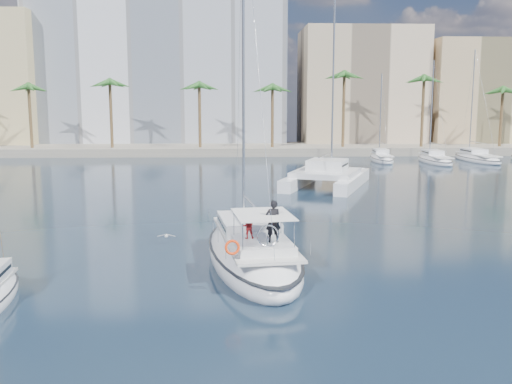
{
  "coord_description": "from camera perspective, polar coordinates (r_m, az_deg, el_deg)",
  "views": [
    {
      "loc": [
        -0.12,
        -28.09,
        7.81
      ],
      "look_at": [
        1.18,
        1.5,
        3.14
      ],
      "focal_mm": 40.0,
      "sensor_mm": 36.0,
      "label": 1
    }
  ],
  "objects": [
    {
      "name": "ground",
      "position": [
        29.15,
        -2.2,
        -6.59
      ],
      "size": [
        160.0,
        160.0,
        0.0
      ],
      "primitive_type": "plane",
      "color": "black",
      "rests_on": "ground"
    },
    {
      "name": "quay",
      "position": [
        89.38,
        -2.43,
        4.31
      ],
      "size": [
        120.0,
        14.0,
        1.2
      ],
      "primitive_type": "cube",
      "color": "gray",
      "rests_on": "ground"
    },
    {
      "name": "building_modern",
      "position": [
        101.97,
        -9.41,
        12.31
      ],
      "size": [
        42.0,
        16.0,
        28.0
      ],
      "primitive_type": "cube",
      "color": "silver",
      "rests_on": "ground"
    },
    {
      "name": "building_beige",
      "position": [
        100.58,
        10.36,
        10.05
      ],
      "size": [
        20.0,
        14.0,
        20.0
      ],
      "primitive_type": "cube",
      "color": "#C8AE8F",
      "rests_on": "ground"
    },
    {
      "name": "building_tan_right",
      "position": [
        104.92,
        21.43,
        8.99
      ],
      "size": [
        18.0,
        12.0,
        18.0
      ],
      "primitive_type": "cube",
      "color": "tan",
      "rests_on": "ground"
    },
    {
      "name": "palm_centre",
      "position": [
        85.13,
        -2.47,
        10.6
      ],
      "size": [
        3.6,
        3.6,
        12.3
      ],
      "color": "brown",
      "rests_on": "ground"
    },
    {
      "name": "palm_right",
      "position": [
        91.71,
        19.64,
        9.98
      ],
      "size": [
        3.6,
        3.6,
        12.3
      ],
      "color": "brown",
      "rests_on": "ground"
    },
    {
      "name": "main_sloop",
      "position": [
        27.99,
        -0.37,
        -6.05
      ],
      "size": [
        5.72,
        13.3,
        19.12
      ],
      "rotation": [
        0.0,
        0.0,
        0.13
      ],
      "color": "white",
      "rests_on": "ground"
    },
    {
      "name": "catamaran",
      "position": [
        54.09,
        7.1,
        1.81
      ],
      "size": [
        10.23,
        13.62,
        17.79
      ],
      "rotation": [
        0.0,
        0.0,
        -0.38
      ],
      "color": "white",
      "rests_on": "ground"
    },
    {
      "name": "seagull",
      "position": [
        32.02,
        -8.95,
        -4.35
      ],
      "size": [
        1.01,
        0.43,
        0.19
      ],
      "color": "silver",
      "rests_on": "ground"
    },
    {
      "name": "moored_yacht_a",
      "position": [
        78.13,
        12.44,
        3.0
      ],
      "size": [
        3.37,
        9.52,
        11.9
      ],
      "primitive_type": null,
      "rotation": [
        0.0,
        0.0,
        -0.07
      ],
      "color": "white",
      "rests_on": "ground"
    },
    {
      "name": "moored_yacht_b",
      "position": [
        78.17,
        17.43,
        2.8
      ],
      "size": [
        3.32,
        10.83,
        13.72
      ],
      "primitive_type": null,
      "rotation": [
        0.0,
        0.0,
        -0.02
      ],
      "color": "white",
      "rests_on": "ground"
    },
    {
      "name": "moored_yacht_c",
      "position": [
        82.44,
        21.22,
        2.91
      ],
      "size": [
        3.98,
        12.33,
        15.54
      ],
      "primitive_type": null,
      "rotation": [
        0.0,
        0.0,
        0.03
      ],
      "color": "white",
      "rests_on": "ground"
    }
  ]
}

